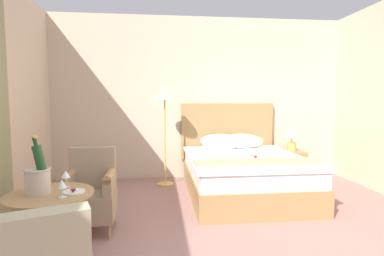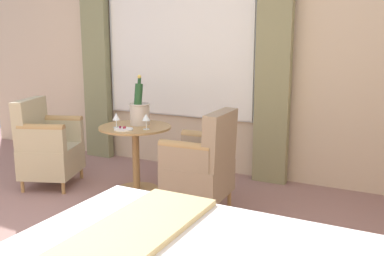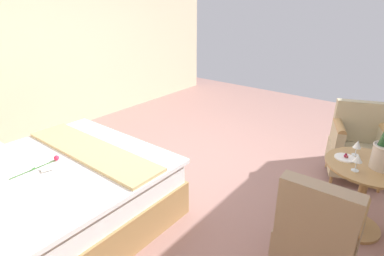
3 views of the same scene
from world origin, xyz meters
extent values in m
cube|color=beige|center=(0.00, 3.15, 1.49)|extent=(5.48, 0.12, 2.98)
cube|color=#A67E4C|center=(0.52, 1.92, 0.18)|extent=(1.65, 2.15, 0.35)
cube|color=white|center=(0.52, 1.92, 0.46)|extent=(1.60, 2.09, 0.22)
cube|color=white|center=(0.52, 1.86, 0.59)|extent=(1.69, 2.03, 0.04)
cube|color=tan|center=(0.52, 1.33, 0.63)|extent=(1.65, 0.39, 0.03)
cube|color=#A67E4C|center=(0.52, 3.04, 0.87)|extent=(1.73, 0.08, 1.04)
ellipsoid|color=white|center=(0.33, 2.84, 0.73)|extent=(0.70, 0.25, 0.24)
ellipsoid|color=white|center=(0.72, 2.84, 0.73)|extent=(0.70, 0.26, 0.24)
ellipsoid|color=white|center=(0.33, 2.59, 0.71)|extent=(0.70, 0.26, 0.24)
ellipsoid|color=white|center=(0.72, 2.59, 0.73)|extent=(0.70, 0.24, 0.24)
cylinder|color=#2D6628|center=(0.61, 1.84, 0.62)|extent=(0.01, 0.42, 0.01)
sphere|color=#DB2342|center=(0.62, 1.63, 0.64)|extent=(0.05, 0.05, 0.05)
ellipsoid|color=#33702D|center=(0.61, 1.85, 0.63)|extent=(0.05, 0.05, 0.01)
cube|color=white|center=(0.52, 1.77, 0.63)|extent=(0.11, 0.13, 0.00)
cube|color=#A67E4C|center=(1.64, 2.68, 0.27)|extent=(0.41, 0.47, 0.53)
sphere|color=#B7B2A8|center=(1.85, 2.68, 0.38)|extent=(0.02, 0.02, 0.02)
cylinder|color=tan|center=(1.64, 2.68, 0.61)|extent=(0.16, 0.16, 0.16)
cylinder|color=tan|center=(1.64, 2.68, 0.74)|extent=(0.02, 0.02, 0.10)
cone|color=#EFE5C6|center=(1.64, 2.68, 0.87)|extent=(0.29, 0.29, 0.16)
cylinder|color=tan|center=(-0.65, 2.57, 0.01)|extent=(0.28, 0.28, 0.03)
cylinder|color=tan|center=(-0.65, 2.57, 0.74)|extent=(0.03, 0.03, 1.42)
cone|color=beige|center=(-0.65, 2.57, 1.56)|extent=(0.37, 0.37, 0.21)
cylinder|color=#A67E4C|center=(-1.66, 0.06, 0.33)|extent=(0.07, 0.07, 0.65)
cylinder|color=#A67E4C|center=(-1.66, 0.06, 0.66)|extent=(0.70, 0.70, 0.02)
cylinder|color=beige|center=(-1.74, 0.06, 0.77)|extent=(0.19, 0.19, 0.20)
torus|color=beige|center=(-1.74, 0.06, 0.88)|extent=(0.21, 0.21, 0.02)
cylinder|color=white|center=(-1.74, 0.06, 0.86)|extent=(0.17, 0.17, 0.03)
cylinder|color=#1E4723|center=(-1.72, 0.06, 0.93)|extent=(0.13, 0.08, 0.30)
cylinder|color=#193D1E|center=(-1.75, 0.06, 1.11)|extent=(0.04, 0.03, 0.08)
sphere|color=gold|center=(-1.75, 0.06, 1.14)|extent=(0.04, 0.04, 0.04)
cylinder|color=white|center=(-1.52, -0.05, 0.67)|extent=(0.06, 0.06, 0.01)
cylinder|color=white|center=(-1.52, -0.05, 0.71)|extent=(0.01, 0.01, 0.07)
cone|color=white|center=(-1.52, -0.05, 0.78)|extent=(0.07, 0.07, 0.07)
cylinder|color=white|center=(-1.58, 0.24, 0.67)|extent=(0.06, 0.06, 0.01)
cylinder|color=white|center=(-1.58, 0.24, 0.72)|extent=(0.01, 0.01, 0.08)
cone|color=white|center=(-1.58, 0.24, 0.79)|extent=(0.08, 0.08, 0.06)
cylinder|color=white|center=(-1.46, 0.07, 0.68)|extent=(0.18, 0.18, 0.01)
sphere|color=#9D3437|center=(-1.48, 0.07, 0.70)|extent=(0.02, 0.02, 0.02)
sphere|color=maroon|center=(-1.46, 0.07, 0.70)|extent=(0.02, 0.02, 0.02)
sphere|color=maroon|center=(-1.46, 0.03, 0.70)|extent=(0.02, 0.02, 0.02)
cylinder|color=#A67E4C|center=(-1.73, 0.60, 0.08)|extent=(0.04, 0.04, 0.16)
cylinder|color=#A67E4C|center=(-1.28, 0.61, 0.08)|extent=(0.04, 0.04, 0.16)
cylinder|color=#A67E4C|center=(-1.74, 1.02, 0.08)|extent=(0.04, 0.04, 0.16)
cylinder|color=#A67E4C|center=(-1.29, 1.04, 0.08)|extent=(0.04, 0.04, 0.16)
cube|color=gray|center=(-1.51, 0.82, 0.30)|extent=(0.55, 0.52, 0.28)
cube|color=gray|center=(-1.51, 1.02, 0.67)|extent=(0.51, 0.15, 0.47)
cube|color=gray|center=(-1.72, 0.79, 0.54)|extent=(0.10, 0.47, 0.19)
cylinder|color=#A67E4C|center=(-1.72, 0.79, 0.63)|extent=(0.10, 0.47, 0.09)
cube|color=gray|center=(-1.29, 0.81, 0.54)|extent=(0.10, 0.47, 0.19)
cylinder|color=#A67E4C|center=(-1.29, 0.81, 0.63)|extent=(0.10, 0.47, 0.09)
cube|color=tan|center=(-1.22, -0.73, 0.54)|extent=(0.25, 0.46, 0.23)
cylinder|color=#A67E4C|center=(-1.22, -0.73, 0.65)|extent=(0.25, 0.46, 0.09)
camera|label=1|loc=(-0.75, -2.47, 1.43)|focal=28.00mm
camera|label=2|loc=(1.70, 2.41, 1.49)|focal=40.00mm
camera|label=3|loc=(-1.85, 2.75, 1.95)|focal=28.00mm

